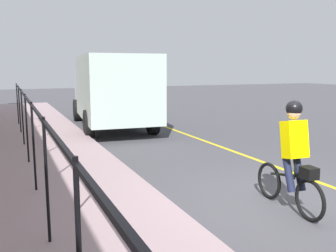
# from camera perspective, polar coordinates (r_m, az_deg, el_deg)

# --- Properties ---
(ground_plane) EXTENTS (80.00, 80.00, 0.00)m
(ground_plane) POSITION_cam_1_polar(r_m,az_deg,el_deg) (6.70, 17.13, -11.74)
(ground_plane) COLOR #444349
(sidewalk) EXTENTS (40.00, 3.20, 0.15)m
(sidewalk) POSITION_cam_1_polar(r_m,az_deg,el_deg) (5.25, -13.51, -16.65)
(sidewalk) COLOR gray
(sidewalk) RESTS_ON ground
(iron_fence) EXTENTS (19.73, 0.04, 1.60)m
(iron_fence) POSITION_cam_1_polar(r_m,az_deg,el_deg) (5.77, -19.72, -1.13)
(iron_fence) COLOR black
(iron_fence) RESTS_ON sidewalk
(cyclist_lead) EXTENTS (1.71, 0.38, 1.83)m
(cyclist_lead) POSITION_cam_1_polar(r_m,az_deg,el_deg) (6.26, 18.91, -4.57)
(cyclist_lead) COLOR black
(cyclist_lead) RESTS_ON ground
(box_truck_background) EXTENTS (6.89, 3.01, 2.78)m
(box_truck_background) POSITION_cam_1_polar(r_m,az_deg,el_deg) (14.40, -8.83, 5.80)
(box_truck_background) COLOR #A6BBB2
(box_truck_background) RESTS_ON ground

